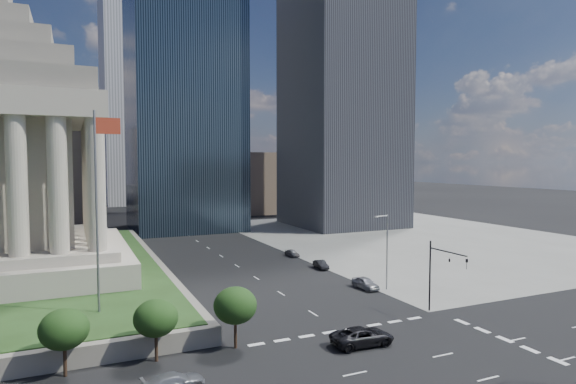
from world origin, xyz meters
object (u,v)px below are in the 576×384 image
pickup_truck (362,336)px  suv_grey (174,382)px  street_lamp_north (386,247)px  parked_sedan_mid (321,265)px  parked_sedan_near (365,283)px  parked_sedan_far (292,253)px  flagpole (98,200)px  traffic_signal_ne (441,268)px

pickup_truck → suv_grey: (-17.57, -1.88, -0.15)m
street_lamp_north → parked_sedan_mid: street_lamp_north is taller
suv_grey → parked_sedan_mid: 43.09m
parked_sedan_near → parked_sedan_far: size_ratio=1.24×
pickup_truck → parked_sedan_near: (11.29, 16.63, -0.06)m
pickup_truck → parked_sedan_far: 42.27m
flagpole → traffic_signal_ne: 36.69m
traffic_signal_ne → parked_sedan_far: (-1.00, 36.80, -4.63)m
parked_sedan_mid → parked_sedan_far: (0.00, 10.83, -0.02)m
flagpole → suv_grey: size_ratio=4.27×
pickup_truck → parked_sedan_mid: (11.63, 29.81, -0.18)m
suv_grey → parked_sedan_near: size_ratio=1.04×
street_lamp_north → parked_sedan_near: size_ratio=2.22×
flagpole → street_lamp_north: bearing=1.6°
pickup_truck → parked_sedan_mid: pickup_truck is taller
street_lamp_north → parked_sedan_far: (-1.83, 25.50, -5.04)m
street_lamp_north → traffic_signal_ne: bearing=-94.2°
street_lamp_north → parked_sedan_far: size_ratio=2.75×
traffic_signal_ne → parked_sedan_near: bearing=96.0°
flagpole → pickup_truck: bearing=-33.1°
pickup_truck → suv_grey: pickup_truck is taller
street_lamp_north → parked_sedan_near: 5.56m
traffic_signal_ne → suv_grey: (-30.20, -5.72, -4.57)m
pickup_truck → parked_sedan_near: size_ratio=1.32×
traffic_signal_ne → parked_sedan_near: 13.62m
traffic_signal_ne → suv_grey: bearing=-169.3°
flagpole → pickup_truck: (21.70, -14.14, -12.29)m
flagpole → parked_sedan_mid: (33.33, 15.67, -12.47)m
traffic_signal_ne → suv_grey: size_ratio=1.71×
street_lamp_north → parked_sedan_mid: size_ratio=2.57×
parked_sedan_mid → street_lamp_north: bearing=-76.9°
parked_sedan_far → parked_sedan_mid: bearing=-92.9°
traffic_signal_ne → suv_grey: traffic_signal_ne is taller
suv_grey → parked_sedan_near: parked_sedan_near is taller
parked_sedan_mid → parked_sedan_near: bearing=-85.5°
flagpole → parked_sedan_near: flagpole is taller
flagpole → parked_sedan_mid: size_ratio=5.13×
flagpole → street_lamp_north: 35.95m
pickup_truck → suv_grey: 17.67m
flagpole → traffic_signal_ne: (34.33, -10.30, -7.86)m
traffic_signal_ne → street_lamp_north: bearing=85.8°
traffic_signal_ne → parked_sedan_near: (-1.34, 12.79, -4.48)m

